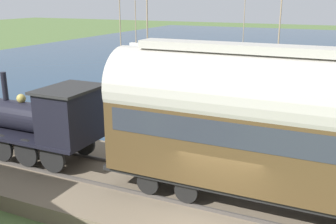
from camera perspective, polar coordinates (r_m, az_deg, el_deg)
harbor_water at (r=54.81m, az=21.73°, el=7.99°), size 80.00×80.00×0.01m
rail_embankment at (r=13.25m, az=8.69°, el=-13.55°), size 5.77×56.00×0.69m
steam_locomotive at (r=15.70m, az=-16.79°, el=-0.94°), size 2.44×5.13×3.33m
passenger_coach at (r=11.77m, az=15.44°, el=-1.50°), size 2.54×10.68×4.88m
sailboat_white at (r=39.18m, az=-6.77°, el=6.90°), size 3.74×5.08×9.38m
sailboat_teal at (r=45.17m, az=-4.62°, el=8.57°), size 1.18×4.75×6.52m
sailboat_gray at (r=29.92m, az=15.29°, el=3.96°), size 1.73×3.66×6.98m
sailboat_navy at (r=51.18m, az=10.77°, el=9.13°), size 3.56×5.81×9.13m
sailboat_yellow at (r=29.35m, az=-2.91°, el=4.31°), size 2.68×3.99×9.79m
rowboat_near_shore at (r=24.14m, az=-6.37°, el=0.32°), size 1.09×2.76×0.46m
rowboat_mid_harbor at (r=25.88m, az=2.54°, el=1.44°), size 1.89×2.44×0.41m
rowboat_off_pier at (r=23.08m, az=12.84°, el=-0.86°), size 2.37×2.30×0.37m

